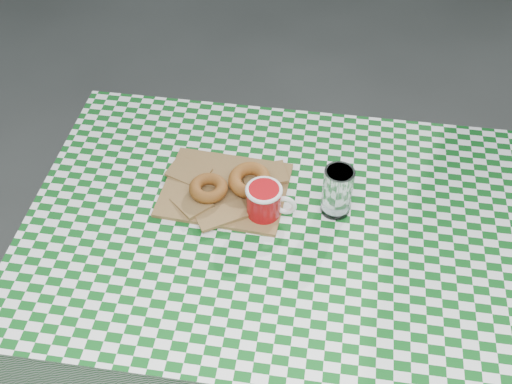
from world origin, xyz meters
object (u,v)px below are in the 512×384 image
coffee_mug (264,202)px  drinking_glass (337,191)px  table (286,310)px  paper_bag (225,189)px

coffee_mug → drinking_glass: size_ratio=1.26×
table → coffee_mug: bearing=164.4°
coffee_mug → drinking_glass: 0.18m
table → drinking_glass: (0.10, 0.07, 0.45)m
table → paper_bag: 0.44m
drinking_glass → table: bearing=-143.0°
table → paper_bag: (-0.19, 0.07, 0.39)m
paper_bag → drinking_glass: size_ratio=2.35×
paper_bag → coffee_mug: bearing=-26.4°
paper_bag → coffee_mug: size_ratio=1.87×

